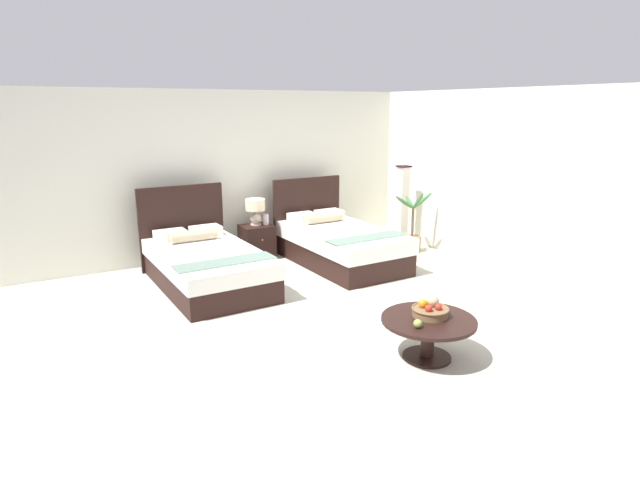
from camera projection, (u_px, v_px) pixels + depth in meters
ground_plane at (337, 311)px, 6.24m from camera, size 9.61×9.66×0.02m
wall_back at (239, 174)px, 8.46m from camera, size 9.61×0.12×2.62m
wall_side_right at (497, 180)px, 7.70m from camera, size 0.12×5.26×2.62m
bed_near_window at (206, 264)px, 7.05m from camera, size 1.30×2.22×1.24m
bed_near_corner at (339, 244)px, 8.05m from camera, size 1.28×2.19×1.22m
nightstand at (257, 242)px, 8.33m from camera, size 0.49×0.46×0.54m
table_lamp at (255, 208)px, 8.22m from camera, size 0.31×0.31×0.42m
vase at (266, 219)px, 8.28m from camera, size 0.09×0.09×0.17m
coffee_table at (428, 328)px, 4.99m from camera, size 0.90×0.90×0.41m
fruit_bowl at (430, 310)px, 5.01m from camera, size 0.36×0.36×0.19m
loose_apple at (418, 324)px, 4.75m from camera, size 0.08×0.08×0.08m
floor_lamp_corner at (402, 206)px, 9.02m from camera, size 0.20×0.20×1.39m
potted_palm at (412, 236)px, 8.73m from camera, size 0.70×0.50×1.03m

